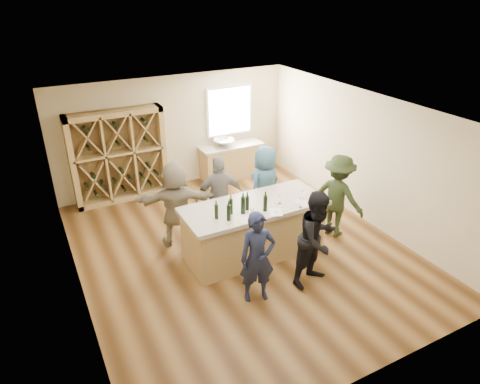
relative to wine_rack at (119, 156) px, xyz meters
name	(u,v)px	position (x,y,z in m)	size (l,w,h in m)	color
floor	(240,251)	(1.50, -3.27, -1.15)	(6.00, 7.00, 0.10)	brown
ceiling	(240,108)	(1.50, -3.27, 1.75)	(6.00, 7.00, 0.10)	white
wall_back	(175,131)	(1.50, 0.28, 0.30)	(6.00, 0.10, 2.80)	beige
wall_front	(379,299)	(1.50, -6.82, 0.30)	(6.00, 0.10, 2.80)	beige
wall_left	(66,224)	(-1.55, -3.27, 0.30)	(0.10, 7.00, 2.80)	beige
wall_right	(366,157)	(4.55, -3.27, 0.30)	(0.10, 7.00, 2.80)	beige
window_frame	(229,111)	(3.00, 0.20, 0.65)	(1.30, 0.06, 1.30)	white
window_pane	(230,111)	(3.00, 0.17, 0.65)	(1.18, 0.01, 1.18)	white
wine_rack	(119,156)	(0.00, 0.00, 0.00)	(2.20, 0.45, 2.20)	tan
back_counter_base	(231,162)	(2.90, -0.07, -0.67)	(1.60, 0.58, 0.86)	tan
back_counter_top	(231,146)	(2.90, -0.07, -0.21)	(1.70, 0.62, 0.06)	#B4A894
sink	(224,143)	(2.70, -0.07, -0.09)	(0.54, 0.54, 0.19)	silver
faucet	(221,139)	(2.70, 0.11, -0.03)	(0.02, 0.02, 0.30)	silver
tasting_counter_base	(254,231)	(1.66, -3.53, -0.60)	(2.60, 1.00, 1.00)	tan
tasting_counter_top	(254,206)	(1.66, -3.53, -0.06)	(2.72, 1.12, 0.08)	#B4A894
wine_bottle_a	(216,212)	(0.82, -3.68, 0.12)	(0.07, 0.07, 0.27)	black
wine_bottle_b	(229,213)	(0.99, -3.82, 0.13)	(0.07, 0.07, 0.29)	black
wine_bottle_c	(231,206)	(1.12, -3.63, 0.12)	(0.07, 0.07, 0.29)	black
wine_bottle_d	(243,205)	(1.32, -3.72, 0.14)	(0.08, 0.08, 0.32)	black
wine_bottle_e	(247,203)	(1.45, -3.64, 0.12)	(0.07, 0.07, 0.27)	black
wine_glass_a	(252,213)	(1.38, -3.93, 0.06)	(0.06, 0.06, 0.17)	white
wine_glass_b	(276,208)	(1.85, -3.96, 0.06)	(0.06, 0.06, 0.16)	white
wine_glass_c	(301,203)	(2.35, -4.02, 0.07)	(0.07, 0.07, 0.19)	white
wine_glass_d	(280,200)	(2.10, -3.71, 0.06)	(0.06, 0.06, 0.16)	white
wine_glass_e	(303,195)	(2.57, -3.79, 0.08)	(0.07, 0.07, 0.19)	white
tasting_menu_a	(245,219)	(1.25, -3.93, -0.02)	(0.22, 0.30, 0.00)	white
tasting_menu_b	(276,212)	(1.85, -3.96, -0.02)	(0.21, 0.29, 0.00)	white
tasting_menu_c	(303,202)	(2.50, -3.87, -0.02)	(0.22, 0.30, 0.00)	white
person_near_left	(257,258)	(1.07, -4.69, -0.30)	(0.59, 0.43, 1.61)	#191E38
person_near_right	(317,239)	(2.19, -4.76, -0.23)	(0.85, 0.47, 1.75)	black
person_server	(338,196)	(3.53, -3.66, -0.22)	(1.13, 0.53, 1.75)	#263319
person_far_mid	(220,197)	(1.41, -2.55, -0.24)	(1.01, 0.52, 1.72)	slate
person_far_right	(265,185)	(2.49, -2.53, -0.23)	(0.85, 0.55, 1.74)	#335972
person_far_left	(176,204)	(0.50, -2.46, -0.22)	(1.63, 0.58, 1.75)	gray
wine_bottle_f	(265,203)	(1.71, -3.83, 0.13)	(0.07, 0.07, 0.30)	black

